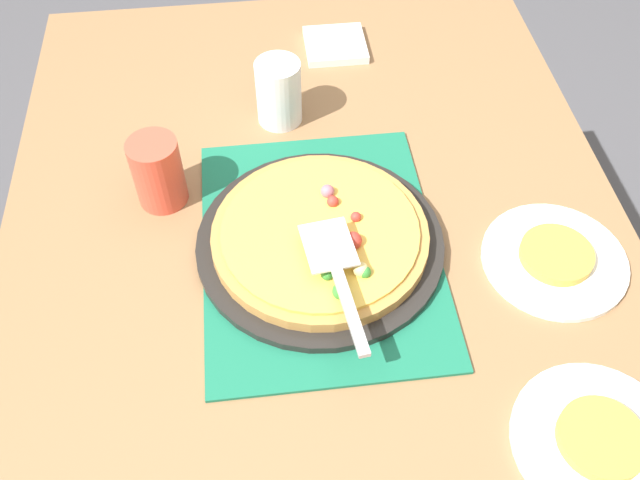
{
  "coord_description": "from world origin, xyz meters",
  "views": [
    {
      "loc": [
        0.65,
        -0.08,
        1.59
      ],
      "look_at": [
        0.0,
        0.0,
        0.77
      ],
      "focal_mm": 38.47,
      "sensor_mm": 36.0,
      "label": 1
    }
  ],
  "objects_px": {
    "pizza": "(321,235)",
    "plate_near_left": "(554,260)",
    "pizza_pan": "(320,243)",
    "plate_far_right": "(598,443)",
    "served_slice_right": "(602,438)",
    "napkin_stack": "(335,45)",
    "cup_far": "(158,172)",
    "served_slice_left": "(556,254)",
    "pizza_server": "(337,271)",
    "cup_near": "(279,92)"
  },
  "relations": [
    {
      "from": "served_slice_right",
      "to": "plate_far_right",
      "type": "bearing_deg",
      "value": 0.0
    },
    {
      "from": "pizza_pan",
      "to": "cup_far",
      "type": "height_order",
      "value": "cup_far"
    },
    {
      "from": "plate_far_right",
      "to": "pizza_server",
      "type": "height_order",
      "value": "pizza_server"
    },
    {
      "from": "served_slice_right",
      "to": "napkin_stack",
      "type": "bearing_deg",
      "value": -165.74
    },
    {
      "from": "pizza_pan",
      "to": "pizza_server",
      "type": "bearing_deg",
      "value": 7.3
    },
    {
      "from": "served_slice_right",
      "to": "cup_near",
      "type": "distance_m",
      "value": 0.75
    },
    {
      "from": "cup_near",
      "to": "cup_far",
      "type": "xyz_separation_m",
      "value": [
        0.17,
        -0.21,
        0.0
      ]
    },
    {
      "from": "pizza_pan",
      "to": "pizza_server",
      "type": "xyz_separation_m",
      "value": [
        0.1,
        0.01,
        0.06
      ]
    },
    {
      "from": "pizza_server",
      "to": "served_slice_left",
      "type": "bearing_deg",
      "value": 94.85
    },
    {
      "from": "pizza",
      "to": "served_slice_left",
      "type": "distance_m",
      "value": 0.36
    },
    {
      "from": "plate_far_right",
      "to": "napkin_stack",
      "type": "distance_m",
      "value": 0.89
    },
    {
      "from": "cup_far",
      "to": "plate_far_right",
      "type": "bearing_deg",
      "value": 48.46
    },
    {
      "from": "pizza",
      "to": "plate_near_left",
      "type": "bearing_deg",
      "value": 79.17
    },
    {
      "from": "napkin_stack",
      "to": "cup_far",
      "type": "bearing_deg",
      "value": -41.83
    },
    {
      "from": "plate_far_right",
      "to": "cup_near",
      "type": "height_order",
      "value": "cup_near"
    },
    {
      "from": "served_slice_left",
      "to": "pizza_server",
      "type": "height_order",
      "value": "pizza_server"
    },
    {
      "from": "pizza",
      "to": "plate_near_left",
      "type": "distance_m",
      "value": 0.36
    },
    {
      "from": "plate_far_right",
      "to": "pizza_pan",
      "type": "bearing_deg",
      "value": -138.77
    },
    {
      "from": "served_slice_right",
      "to": "pizza_server",
      "type": "height_order",
      "value": "pizza_server"
    },
    {
      "from": "cup_near",
      "to": "served_slice_right",
      "type": "bearing_deg",
      "value": 27.64
    },
    {
      "from": "cup_near",
      "to": "napkin_stack",
      "type": "relative_size",
      "value": 1.0
    },
    {
      "from": "served_slice_right",
      "to": "pizza_server",
      "type": "relative_size",
      "value": 0.47
    },
    {
      "from": "pizza_pan",
      "to": "cup_far",
      "type": "relative_size",
      "value": 3.17
    },
    {
      "from": "plate_far_right",
      "to": "cup_near",
      "type": "relative_size",
      "value": 1.83
    },
    {
      "from": "plate_far_right",
      "to": "napkin_stack",
      "type": "height_order",
      "value": "napkin_stack"
    },
    {
      "from": "served_slice_right",
      "to": "cup_near",
      "type": "bearing_deg",
      "value": -152.36
    },
    {
      "from": "pizza_pan",
      "to": "plate_near_left",
      "type": "height_order",
      "value": "pizza_pan"
    },
    {
      "from": "served_slice_right",
      "to": "cup_near",
      "type": "height_order",
      "value": "cup_near"
    },
    {
      "from": "pizza_pan",
      "to": "served_slice_left",
      "type": "bearing_deg",
      "value": 79.0
    },
    {
      "from": "pizza",
      "to": "napkin_stack",
      "type": "bearing_deg",
      "value": 169.94
    },
    {
      "from": "cup_near",
      "to": "plate_far_right",
      "type": "bearing_deg",
      "value": 27.64
    },
    {
      "from": "plate_far_right",
      "to": "served_slice_right",
      "type": "relative_size",
      "value": 2.0
    },
    {
      "from": "plate_near_left",
      "to": "served_slice_right",
      "type": "distance_m",
      "value": 0.29
    },
    {
      "from": "cup_near",
      "to": "pizza_pan",
      "type": "bearing_deg",
      "value": 6.75
    },
    {
      "from": "served_slice_left",
      "to": "served_slice_right",
      "type": "relative_size",
      "value": 1.0
    },
    {
      "from": "pizza",
      "to": "served_slice_right",
      "type": "xyz_separation_m",
      "value": [
        0.35,
        0.31,
        -0.02
      ]
    },
    {
      "from": "plate_far_right",
      "to": "pizza_server",
      "type": "xyz_separation_m",
      "value": [
        -0.26,
        -0.3,
        0.06
      ]
    },
    {
      "from": "pizza_pan",
      "to": "pizza_server",
      "type": "distance_m",
      "value": 0.11
    },
    {
      "from": "pizza",
      "to": "cup_far",
      "type": "bearing_deg",
      "value": -119.31
    },
    {
      "from": "pizza_pan",
      "to": "plate_far_right",
      "type": "bearing_deg",
      "value": 41.23
    },
    {
      "from": "plate_near_left",
      "to": "cup_far",
      "type": "distance_m",
      "value": 0.63
    },
    {
      "from": "cup_far",
      "to": "pizza_pan",
      "type": "bearing_deg",
      "value": 60.82
    },
    {
      "from": "cup_far",
      "to": "pizza_server",
      "type": "height_order",
      "value": "cup_far"
    },
    {
      "from": "pizza_server",
      "to": "pizza",
      "type": "bearing_deg",
      "value": -173.16
    },
    {
      "from": "pizza",
      "to": "pizza_server",
      "type": "height_order",
      "value": "pizza_server"
    },
    {
      "from": "pizza",
      "to": "napkin_stack",
      "type": "relative_size",
      "value": 2.75
    },
    {
      "from": "pizza_pan",
      "to": "plate_near_left",
      "type": "relative_size",
      "value": 1.73
    },
    {
      "from": "pizza",
      "to": "pizza_server",
      "type": "xyz_separation_m",
      "value": [
        0.1,
        0.01,
        0.04
      ]
    },
    {
      "from": "plate_near_left",
      "to": "napkin_stack",
      "type": "distance_m",
      "value": 0.63
    },
    {
      "from": "cup_far",
      "to": "served_slice_left",
      "type": "bearing_deg",
      "value": 71.07
    }
  ]
}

